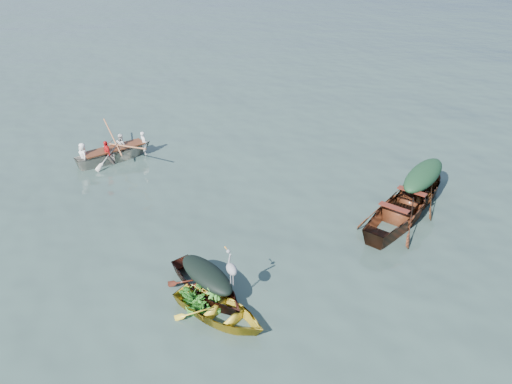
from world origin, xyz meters
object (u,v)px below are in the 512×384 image
(open_wooden_boat, at_px, (400,222))
(heron, at_px, (232,274))
(yellow_dinghy, at_px, (220,318))
(green_tarp_boat, at_px, (419,199))
(rowed_boat, at_px, (116,160))
(dark_covered_boat, at_px, (208,293))

(open_wooden_boat, relative_size, heron, 5.48)
(yellow_dinghy, bearing_deg, green_tarp_boat, -13.31)
(yellow_dinghy, distance_m, green_tarp_boat, 8.08)
(yellow_dinghy, relative_size, open_wooden_boat, 0.58)
(yellow_dinghy, xyz_separation_m, rowed_boat, (-0.30, 9.37, 0.00))
(heron, bearing_deg, dark_covered_boat, 93.66)
(dark_covered_boat, bearing_deg, rowed_boat, 79.21)
(dark_covered_boat, bearing_deg, green_tarp_boat, -3.43)
(yellow_dinghy, relative_size, dark_covered_boat, 0.88)
(green_tarp_boat, xyz_separation_m, open_wooden_boat, (-1.47, -0.82, 0.00))
(yellow_dinghy, distance_m, heron, 1.01)
(rowed_boat, bearing_deg, heron, 173.36)
(open_wooden_boat, relative_size, rowed_boat, 1.25)
(open_wooden_boat, distance_m, rowed_boat, 10.32)
(open_wooden_boat, bearing_deg, heron, 75.26)
(rowed_boat, bearing_deg, dark_covered_boat, 171.08)
(heron, bearing_deg, rowed_boat, 65.33)
(yellow_dinghy, bearing_deg, heron, 5.19)
(yellow_dinghy, height_order, heron, heron)
(yellow_dinghy, distance_m, dark_covered_boat, 0.91)
(dark_covered_boat, xyz_separation_m, green_tarp_boat, (7.69, 1.34, 0.00))
(rowed_boat, bearing_deg, open_wooden_boat, -151.73)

